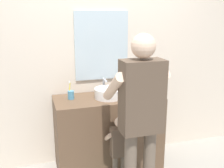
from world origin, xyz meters
name	(u,v)px	position (x,y,z in m)	size (l,w,h in m)	color
back_wall	(101,52)	(0.00, 0.62, 1.35)	(4.40, 0.10, 2.70)	beige
vanity_cabinet	(108,132)	(0.00, 0.30, 0.44)	(1.23, 0.54, 0.88)	brown
sink_basin	(109,93)	(0.00, 0.28, 0.94)	(0.32, 0.32, 0.11)	white
faucet	(104,86)	(0.00, 0.48, 0.96)	(0.18, 0.14, 0.18)	#B7BABF
toothbrush_cup	(71,95)	(-0.42, 0.36, 0.93)	(0.07, 0.07, 0.21)	#4C8EB2
child_toddler	(119,146)	(0.00, -0.10, 0.47)	(0.24, 0.24, 0.79)	#6B5B4C
adult_parent	(141,107)	(0.11, -0.40, 0.99)	(0.51, 0.54, 1.65)	#6B5B4C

